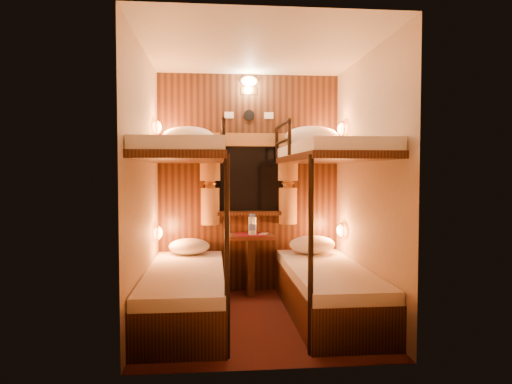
{
  "coord_description": "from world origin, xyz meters",
  "views": [
    {
      "loc": [
        -0.39,
        -4.03,
        1.32
      ],
      "look_at": [
        -0.0,
        0.15,
        1.14
      ],
      "focal_mm": 32.0,
      "sensor_mm": 36.0,
      "label": 1
    }
  ],
  "objects": [
    {
      "name": "sachet_a",
      "position": [
        0.13,
        0.84,
        0.65
      ],
      "size": [
        0.09,
        0.07,
        0.01
      ],
      "primitive_type": "cube",
      "rotation": [
        0.0,
        0.0,
        0.2
      ],
      "color": "silver",
      "rests_on": "table"
    },
    {
      "name": "sachet_b",
      "position": [
        0.17,
        0.93,
        0.65
      ],
      "size": [
        0.08,
        0.07,
        0.01
      ],
      "primitive_type": "cube",
      "rotation": [
        0.0,
        0.0,
        -0.12
      ],
      "color": "silver",
      "rests_on": "table"
    },
    {
      "name": "pillow_lower_right",
      "position": [
        0.65,
        0.71,
        0.55
      ],
      "size": [
        0.49,
        0.35,
        0.19
      ],
      "primitive_type": "ellipsoid",
      "color": "white",
      "rests_on": "bunk_right"
    },
    {
      "name": "floor",
      "position": [
        0.0,
        0.0,
        0.0
      ],
      "size": [
        2.1,
        2.1,
        0.0
      ],
      "primitive_type": "plane",
      "color": "#38120F",
      "rests_on": "ground"
    },
    {
      "name": "ceiling",
      "position": [
        0.0,
        0.0,
        2.4
      ],
      "size": [
        2.1,
        2.1,
        0.0
      ],
      "primitive_type": "plane",
      "rotation": [
        3.14,
        0.0,
        0.0
      ],
      "color": "silver",
      "rests_on": "wall_back"
    },
    {
      "name": "bottle_left",
      "position": [
        0.01,
        0.8,
        0.75
      ],
      "size": [
        0.07,
        0.07,
        0.23
      ],
      "rotation": [
        0.0,
        0.0,
        -0.18
      ],
      "color": "#99BFE5",
      "rests_on": "table"
    },
    {
      "name": "window",
      "position": [
        0.0,
        1.0,
        1.18
      ],
      "size": [
        1.0,
        0.12,
        0.79
      ],
      "color": "black",
      "rests_on": "back_panel"
    },
    {
      "name": "pillow_lower_left",
      "position": [
        -0.65,
        0.8,
        0.54
      ],
      "size": [
        0.43,
        0.31,
        0.17
      ],
      "primitive_type": "ellipsoid",
      "color": "white",
      "rests_on": "bunk_left"
    },
    {
      "name": "bottle_right",
      "position": [
        0.03,
        0.81,
        0.75
      ],
      "size": [
        0.07,
        0.07,
        0.23
      ],
      "rotation": [
        0.0,
        0.0,
        0.28
      ],
      "color": "#99BFE5",
      "rests_on": "table"
    },
    {
      "name": "wall_right",
      "position": [
        1.0,
        0.0,
        1.2
      ],
      "size": [
        0.0,
        2.4,
        2.4
      ],
      "primitive_type": "plane",
      "rotation": [
        1.57,
        0.0,
        -1.57
      ],
      "color": "#C6B293",
      "rests_on": "floor"
    },
    {
      "name": "back_panel",
      "position": [
        0.0,
        1.04,
        1.2
      ],
      "size": [
        2.0,
        0.03,
        2.4
      ],
      "primitive_type": "cube",
      "color": "black",
      "rests_on": "floor"
    },
    {
      "name": "wall_left",
      "position": [
        -1.0,
        0.0,
        1.2
      ],
      "size": [
        0.0,
        2.4,
        2.4
      ],
      "primitive_type": "plane",
      "rotation": [
        1.57,
        0.0,
        1.57
      ],
      "color": "#C6B293",
      "rests_on": "floor"
    },
    {
      "name": "wall_front",
      "position": [
        0.0,
        -1.05,
        1.2
      ],
      "size": [
        2.4,
        0.0,
        2.4
      ],
      "primitive_type": "plane",
      "rotation": [
        -1.57,
        0.0,
        0.0
      ],
      "color": "#C6B293",
      "rests_on": "floor"
    },
    {
      "name": "reading_lamps",
      "position": [
        -0.0,
        0.7,
        1.24
      ],
      "size": [
        2.0,
        0.2,
        1.25
      ],
      "color": "orange",
      "rests_on": "wall_left"
    },
    {
      "name": "wall_back",
      "position": [
        0.0,
        1.05,
        1.2
      ],
      "size": [
        2.4,
        0.0,
        2.4
      ],
      "primitive_type": "plane",
      "rotation": [
        1.57,
        0.0,
        0.0
      ],
      "color": "#C6B293",
      "rests_on": "floor"
    },
    {
      "name": "curtains",
      "position": [
        0.0,
        0.97,
        1.26
      ],
      "size": [
        1.1,
        0.22,
        1.0
      ],
      "color": "olive",
      "rests_on": "back_panel"
    },
    {
      "name": "bunk_left",
      "position": [
        -0.65,
        0.07,
        0.56
      ],
      "size": [
        0.72,
        1.9,
        1.82
      ],
      "color": "black",
      "rests_on": "floor"
    },
    {
      "name": "back_fixtures",
      "position": [
        0.0,
        1.0,
        2.25
      ],
      "size": [
        0.54,
        0.09,
        0.48
      ],
      "color": "black",
      "rests_on": "back_panel"
    },
    {
      "name": "pillow_upper_left",
      "position": [
        -0.65,
        0.73,
        1.69
      ],
      "size": [
        0.53,
        0.38,
        0.21
      ],
      "primitive_type": "ellipsoid",
      "color": "white",
      "rests_on": "bunk_left"
    },
    {
      "name": "table",
      "position": [
        0.0,
        0.85,
        0.41
      ],
      "size": [
        0.5,
        0.34,
        0.66
      ],
      "color": "#512412",
      "rests_on": "floor"
    },
    {
      "name": "bunk_right",
      "position": [
        0.65,
        0.07,
        0.56
      ],
      "size": [
        0.72,
        1.9,
        1.82
      ],
      "color": "black",
      "rests_on": "floor"
    },
    {
      "name": "pillow_upper_right",
      "position": [
        0.65,
        0.76,
        1.7
      ],
      "size": [
        0.57,
        0.41,
        0.23
      ],
      "primitive_type": "ellipsoid",
      "color": "white",
      "rests_on": "bunk_right"
    }
  ]
}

